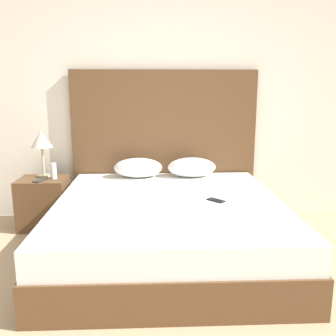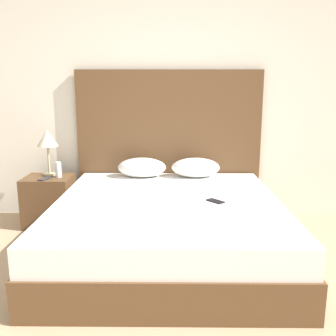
# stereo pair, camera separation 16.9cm
# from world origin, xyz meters

# --- Properties ---
(wall_back) EXTENTS (10.00, 0.06, 2.70)m
(wall_back) POSITION_xyz_m (0.00, 2.64, 1.35)
(wall_back) COLOR silver
(wall_back) RESTS_ON ground_plane
(bed) EXTENTS (1.90, 2.03, 0.49)m
(bed) POSITION_xyz_m (0.03, 1.53, 0.24)
(bed) COLOR brown
(bed) RESTS_ON ground_plane
(headboard) EXTENTS (1.99, 0.05, 1.60)m
(headboard) POSITION_xyz_m (0.03, 2.56, 0.80)
(headboard) COLOR brown
(headboard) RESTS_ON ground_plane
(pillow_left) EXTENTS (0.50, 0.29, 0.20)m
(pillow_left) POSITION_xyz_m (-0.25, 2.34, 0.60)
(pillow_left) COLOR white
(pillow_left) RESTS_ON bed
(pillow_right) EXTENTS (0.50, 0.29, 0.20)m
(pillow_right) POSITION_xyz_m (0.31, 2.34, 0.60)
(pillow_right) COLOR white
(pillow_right) RESTS_ON bed
(phone_on_bed) EXTENTS (0.15, 0.16, 0.01)m
(phone_on_bed) POSITION_xyz_m (0.42, 1.47, 0.50)
(phone_on_bed) COLOR black
(phone_on_bed) RESTS_ON bed
(nightstand) EXTENTS (0.48, 0.40, 0.51)m
(nightstand) POSITION_xyz_m (-1.22, 2.25, 0.26)
(nightstand) COLOR brown
(nightstand) RESTS_ON ground_plane
(table_lamp) EXTENTS (0.22, 0.22, 0.48)m
(table_lamp) POSITION_xyz_m (-1.22, 2.33, 0.89)
(table_lamp) COLOR tan
(table_lamp) RESTS_ON nightstand
(phone_on_nightstand) EXTENTS (0.12, 0.17, 0.01)m
(phone_on_nightstand) POSITION_xyz_m (-1.21, 2.14, 0.52)
(phone_on_nightstand) COLOR #232328
(phone_on_nightstand) RESTS_ON nightstand
(toiletry_bottle) EXTENTS (0.06, 0.06, 0.16)m
(toiletry_bottle) POSITION_xyz_m (-1.10, 2.24, 0.59)
(toiletry_bottle) COLOR silver
(toiletry_bottle) RESTS_ON nightstand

